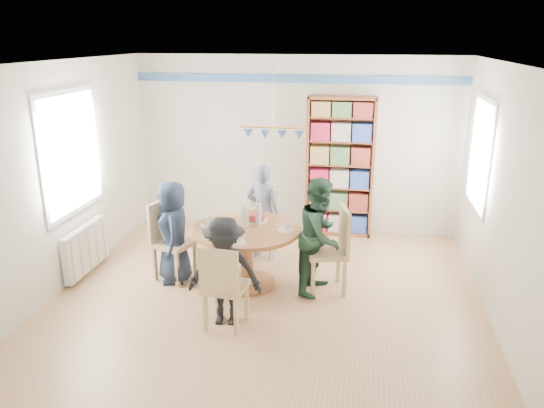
% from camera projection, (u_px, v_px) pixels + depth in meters
% --- Properties ---
extents(ground, '(5.00, 5.00, 0.00)m').
position_uv_depth(ground, '(266.00, 299.00, 6.26)').
color(ground, tan).
extents(room_shell, '(5.00, 5.00, 5.00)m').
position_uv_depth(room_shell, '(258.00, 146.00, 6.61)').
color(room_shell, white).
rests_on(room_shell, ground).
extents(radiator, '(0.12, 1.00, 0.60)m').
position_uv_depth(radiator, '(86.00, 248.00, 6.83)').
color(radiator, silver).
rests_on(radiator, ground).
extents(dining_table, '(1.30, 1.30, 0.75)m').
position_uv_depth(dining_table, '(247.00, 243.00, 6.45)').
color(dining_table, '#9A5A32').
rests_on(dining_table, ground).
extents(chair_left, '(0.57, 0.57, 1.00)m').
position_uv_depth(chair_left, '(169.00, 237.00, 6.66)').
color(chair_left, tan).
rests_on(chair_left, ground).
extents(chair_right, '(0.56, 0.56, 1.04)m').
position_uv_depth(chair_right, '(334.00, 246.00, 6.31)').
color(chair_right, tan).
rests_on(chair_right, ground).
extents(chair_far, '(0.42, 0.42, 0.91)m').
position_uv_depth(chair_far, '(263.00, 220.00, 7.41)').
color(chair_far, tan).
rests_on(chair_far, ground).
extents(chair_near, '(0.46, 0.46, 0.95)m').
position_uv_depth(chair_near, '(223.00, 284.00, 5.46)').
color(chair_near, tan).
rests_on(chair_near, ground).
extents(person_left, '(0.61, 0.74, 1.29)m').
position_uv_depth(person_left, '(173.00, 232.00, 6.55)').
color(person_left, '#162032').
rests_on(person_left, ground).
extents(person_right, '(0.69, 0.80, 1.41)m').
position_uv_depth(person_right, '(320.00, 236.00, 6.26)').
color(person_right, '#1A3424').
rests_on(person_right, ground).
extents(person_far, '(0.54, 0.41, 1.33)m').
position_uv_depth(person_far, '(263.00, 212.00, 7.23)').
color(person_far, gray).
rests_on(person_far, ground).
extents(person_near, '(0.81, 0.51, 1.20)m').
position_uv_depth(person_near, '(225.00, 272.00, 5.56)').
color(person_near, black).
rests_on(person_near, ground).
extents(bookshelf, '(1.01, 0.30, 2.12)m').
position_uv_depth(bookshelf, '(340.00, 168.00, 8.02)').
color(bookshelf, brown).
rests_on(bookshelf, ground).
extents(tableware, '(1.17, 1.17, 0.31)m').
position_uv_depth(tableware, '(245.00, 222.00, 6.40)').
color(tableware, white).
rests_on(tableware, dining_table).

